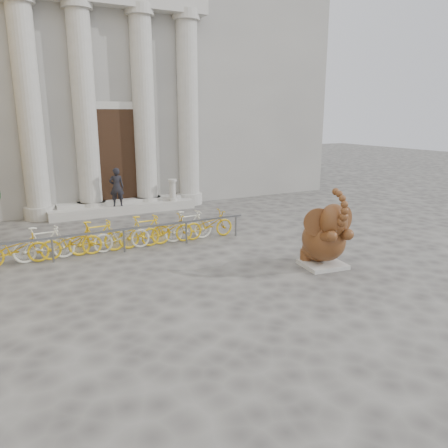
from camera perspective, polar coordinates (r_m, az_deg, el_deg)
ground at (r=10.36m, az=0.86°, el=-8.54°), size 80.00×80.00×0.00m
classical_building at (r=23.85m, az=-17.49°, el=18.30°), size 22.00×10.70×12.00m
entrance_steps at (r=18.76m, az=-13.03°, el=2.03°), size 6.00×1.20×0.36m
elephant_statue at (r=11.89m, az=13.03°, el=-1.84°), size 1.45×1.68×2.19m
bike_rack at (r=13.48m, az=-13.23°, el=-1.27°), size 8.00×0.53×1.00m
pedestrian at (r=18.18m, az=-13.84°, el=4.70°), size 0.64×0.49×1.57m
balustrade_post at (r=19.00m, az=-6.74°, el=4.32°), size 0.38×0.38×0.93m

